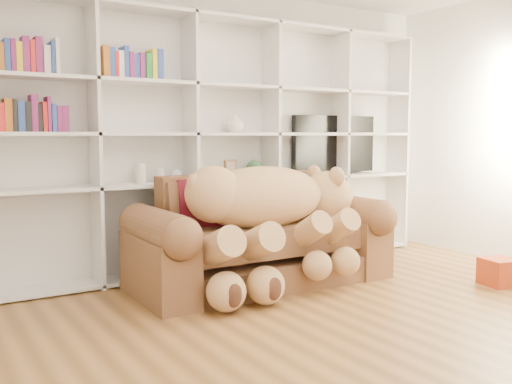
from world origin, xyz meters
TOP-DOWN VIEW (x-y plane):
  - floor at (0.00, 0.00)m, footprint 5.00×5.00m
  - wall_back at (0.00, 2.50)m, footprint 5.00×0.02m
  - bookshelf at (-0.24, 2.36)m, footprint 4.43×0.35m
  - sofa at (-0.09, 1.67)m, footprint 2.24×0.97m
  - teddy_bear at (-0.11, 1.48)m, footprint 1.78×0.95m
  - throw_pillow at (-0.55, 1.83)m, footprint 0.47×0.31m
  - gift_box at (1.64, 0.51)m, footprint 0.33×0.32m
  - tv at (1.30, 2.35)m, footprint 1.07×0.18m
  - picture_frame at (-0.02, 2.30)m, footprint 0.15×0.05m
  - green_vase at (0.26, 2.30)m, footprint 0.18×0.18m
  - figurine_tall at (-0.92, 2.30)m, footprint 0.10×0.10m
  - figurine_short at (-0.75, 2.30)m, footprint 0.10×0.10m
  - snow_globe at (-0.58, 2.30)m, footprint 0.11×0.11m
  - shelf_vase at (0.03, 2.30)m, footprint 0.19×0.19m

SIDE VIEW (x-z plane):
  - floor at x=0.00m, z-range 0.00..0.00m
  - gift_box at x=1.64m, z-range 0.00..0.23m
  - sofa at x=-0.09m, z-range -0.12..0.82m
  - teddy_bear at x=-0.11m, z-range 0.15..1.18m
  - throw_pillow at x=-0.55m, z-range 0.47..0.92m
  - snow_globe at x=-0.58m, z-range 0.87..0.98m
  - figurine_short at x=-0.75m, z-range 0.86..0.99m
  - figurine_tall at x=-0.92m, z-range 0.86..1.04m
  - green_vase at x=0.26m, z-range 0.86..1.04m
  - picture_frame at x=-0.02m, z-range 0.87..1.05m
  - tv at x=1.30m, z-range 0.86..1.49m
  - bookshelf at x=-0.24m, z-range 0.11..2.51m
  - wall_back at x=0.00m, z-range 0.00..2.70m
  - shelf_vase at x=0.03m, z-range 1.31..1.50m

